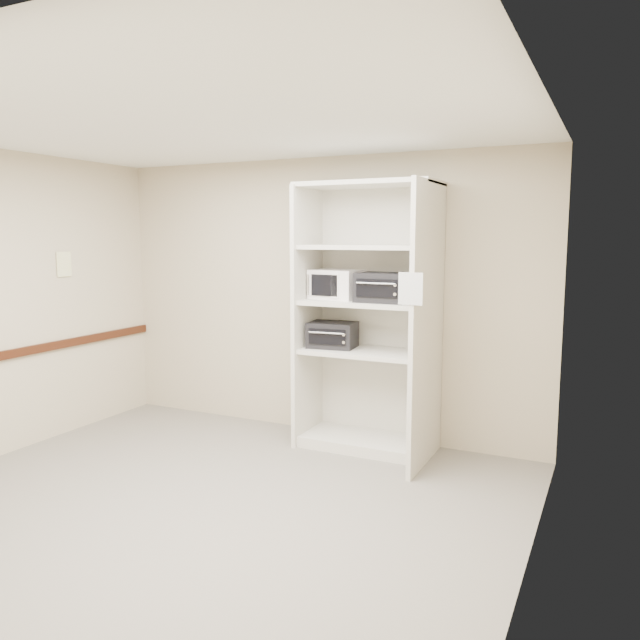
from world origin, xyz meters
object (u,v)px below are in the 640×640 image
at_px(toaster_oven_lower, 333,335).
at_px(toaster_oven_upper, 384,287).
at_px(shelving_unit, 372,327).
at_px(microwave, 337,284).

bearing_deg(toaster_oven_lower, toaster_oven_upper, -10.75).
distance_m(shelving_unit, toaster_oven_lower, 0.40).
xyz_separation_m(toaster_oven_upper, toaster_oven_lower, (-0.51, 0.04, -0.46)).
bearing_deg(shelving_unit, toaster_oven_lower, -178.10).
height_order(toaster_oven_upper, toaster_oven_lower, toaster_oven_upper).
bearing_deg(toaster_oven_upper, microwave, 169.22).
height_order(microwave, toaster_oven_lower, microwave).
height_order(shelving_unit, microwave, shelving_unit).
xyz_separation_m(shelving_unit, toaster_oven_lower, (-0.39, -0.01, -0.09)).
bearing_deg(shelving_unit, toaster_oven_upper, -22.48).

